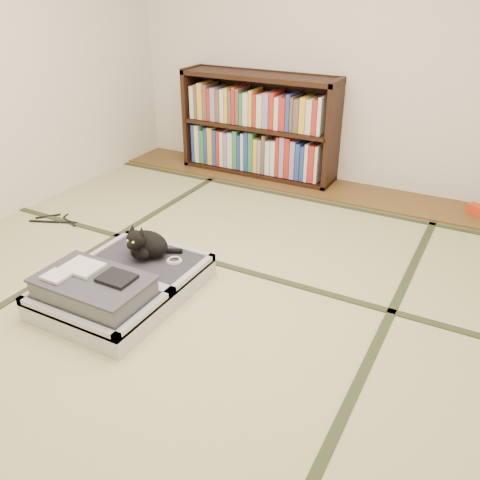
% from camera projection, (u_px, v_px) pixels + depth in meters
% --- Properties ---
extents(floor, '(4.50, 4.50, 0.00)m').
position_uv_depth(floor, '(204.00, 300.00, 2.99)').
color(floor, tan).
rests_on(floor, ground).
extents(wood_strip, '(4.00, 0.50, 0.02)m').
position_uv_depth(wood_strip, '(322.00, 188.00, 4.54)').
color(wood_strip, brown).
rests_on(wood_strip, ground).
extents(red_item, '(0.17, 0.14, 0.07)m').
position_uv_depth(red_item, '(478.00, 210.00, 4.01)').
color(red_item, red).
rests_on(red_item, wood_strip).
extents(room_shell, '(4.50, 4.50, 4.50)m').
position_uv_depth(room_shell, '(194.00, 33.00, 2.31)').
color(room_shell, white).
rests_on(room_shell, ground).
extents(tatami_borders, '(4.00, 4.50, 0.01)m').
position_uv_depth(tatami_borders, '(244.00, 262.00, 3.37)').
color(tatami_borders, '#2D381E').
rests_on(tatami_borders, ground).
extents(bookcase, '(1.47, 0.34, 0.95)m').
position_uv_depth(bookcase, '(259.00, 128.00, 4.68)').
color(bookcase, black).
rests_on(bookcase, wood_strip).
extents(suitcase, '(0.70, 0.93, 0.28)m').
position_uv_depth(suitcase, '(119.00, 286.00, 2.94)').
color(suitcase, silver).
rests_on(suitcase, floor).
extents(cat, '(0.31, 0.31, 0.25)m').
position_uv_depth(cat, '(146.00, 244.00, 3.12)').
color(cat, black).
rests_on(cat, suitcase).
extents(cable_coil, '(0.10, 0.10, 0.02)m').
position_uv_depth(cable_coil, '(174.00, 260.00, 3.11)').
color(cable_coil, white).
rests_on(cable_coil, suitcase).
extents(hanger, '(0.38, 0.25, 0.01)m').
position_uv_depth(hanger, '(56.00, 220.00, 3.94)').
color(hanger, black).
rests_on(hanger, floor).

